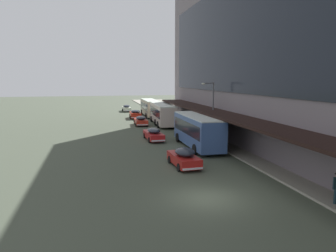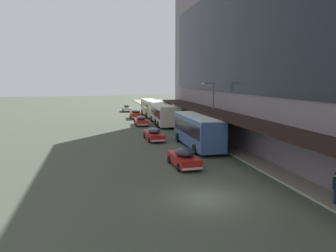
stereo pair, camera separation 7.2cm
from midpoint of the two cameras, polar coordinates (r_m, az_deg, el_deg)
ground at (r=20.42m, az=6.87°, el=-12.41°), size 240.00×240.00×0.00m
transit_bus_kerbside_front at (r=50.95m, az=-0.83°, el=2.29°), size 3.13×10.92×3.22m
transit_bus_kerbside_rear at (r=34.29m, az=5.23°, el=-0.56°), size 2.80×9.91×3.37m
transit_bus_kerbside_far at (r=62.33m, az=-3.04°, el=3.35°), size 2.80×10.17×3.14m
sedan_second_near at (r=38.38m, az=-2.46°, el=-1.40°), size 1.89×5.06×1.46m
sedan_oncoming_rear at (r=50.67m, az=-4.66°, el=0.94°), size 2.02×4.62×1.45m
sedan_lead_near at (r=26.96m, az=2.85°, el=-5.48°), size 2.04×4.43×1.59m
sedan_oncoming_front at (r=59.49m, az=-5.63°, el=2.08°), size 2.11×4.34×1.56m
sedan_trailing_mid at (r=72.39m, az=-7.14°, el=3.12°), size 1.97×4.93×1.44m
pedestrian_at_kerb at (r=21.00m, az=27.36°, el=-9.31°), size 0.61×0.33×1.86m
street_lamp at (r=37.66m, az=7.66°, el=3.39°), size 1.50×0.28×6.61m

